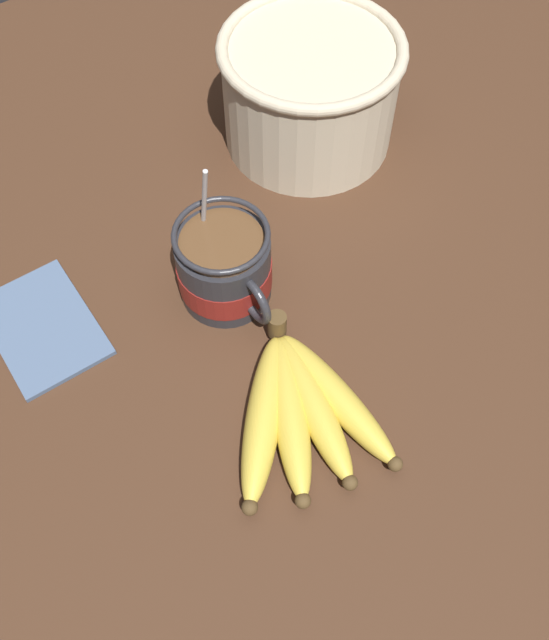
{
  "coord_description": "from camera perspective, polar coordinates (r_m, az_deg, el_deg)",
  "views": [
    {
      "loc": [
        33.81,
        -24.29,
        68.4
      ],
      "look_at": [
        2.93,
        -2.47,
        7.7
      ],
      "focal_mm": 40.0,
      "sensor_mm": 36.0,
      "label": 1
    }
  ],
  "objects": [
    {
      "name": "banana_bunch",
      "position": [
        0.7,
        2.0,
        -7.1
      ],
      "size": [
        20.04,
        16.3,
        4.16
      ],
      "color": "#4C381E",
      "rests_on": "table"
    },
    {
      "name": "coffee_mug",
      "position": [
        0.75,
        -4.0,
        4.21
      ],
      "size": [
        13.79,
        10.13,
        17.26
      ],
      "color": "#28282D",
      "rests_on": "table"
    },
    {
      "name": "woven_basket",
      "position": [
        0.9,
        2.84,
        17.88
      ],
      "size": [
        21.88,
        21.88,
        14.06
      ],
      "color": "beige",
      "rests_on": "table"
    },
    {
      "name": "table",
      "position": [
        0.79,
        0.24,
        0.02
      ],
      "size": [
        136.87,
        136.87,
        3.27
      ],
      "color": "#422819",
      "rests_on": "ground"
    },
    {
      "name": "napkin",
      "position": [
        0.8,
        -18.04,
        -0.53
      ],
      "size": [
        14.56,
        10.32,
        0.6
      ],
      "color": "slate",
      "rests_on": "table"
    }
  ]
}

